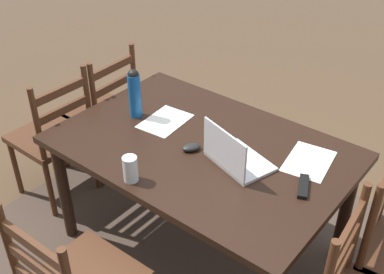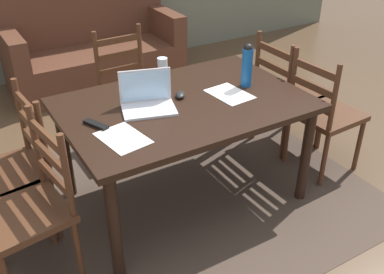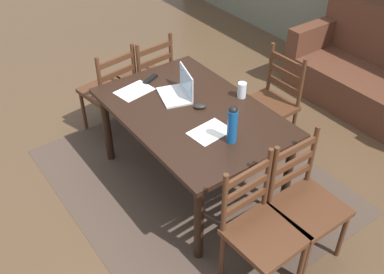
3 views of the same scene
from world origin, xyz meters
name	(u,v)px [view 2 (image 2 of 3)]	position (x,y,z in m)	size (l,w,h in m)	color
ground_plane	(185,195)	(0.00, 0.00, 0.00)	(14.00, 14.00, 0.00)	brown
area_rug	(185,195)	(0.00, 0.00, 0.00)	(2.49, 2.09, 0.01)	#47382D
dining_table	(184,114)	(0.00, 0.00, 0.66)	(1.54, 1.03, 0.74)	black
chair_left_near	(30,210)	(-1.06, -0.20, 0.46)	(0.50, 0.50, 0.95)	#4C2B19
chair_far_head	(130,92)	(0.00, 0.89, 0.46)	(0.45, 0.45, 0.95)	#4C2B19
chair_left_far	(13,171)	(-1.06, 0.21, 0.46)	(0.48, 0.48, 0.95)	#4C2B19
chair_right_far	(285,94)	(1.06, 0.21, 0.46)	(0.44, 0.44, 0.95)	#4C2B19
chair_right_near	(323,114)	(1.06, -0.21, 0.46)	(0.46, 0.46, 0.95)	#4C2B19
couch	(93,50)	(0.18, 2.29, 0.36)	(1.80, 0.80, 1.00)	#512D1E
laptop	(147,99)	(-0.23, 0.05, 0.80)	(0.37, 0.30, 0.23)	silver
water_bottle	(248,65)	(0.48, 0.00, 0.90)	(0.07, 0.07, 0.30)	#145199
drinking_glass	(163,67)	(0.08, 0.45, 0.81)	(0.07, 0.07, 0.13)	silver
computer_mouse	(180,95)	(0.01, 0.07, 0.76)	(0.06, 0.10, 0.03)	black
tv_remote	(96,125)	(-0.59, -0.02, 0.75)	(0.04, 0.17, 0.02)	black
paper_stack_left	(230,94)	(0.31, -0.06, 0.75)	(0.21, 0.30, 0.00)	white
paper_stack_right	(123,138)	(-0.51, -0.22, 0.75)	(0.21, 0.30, 0.00)	white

